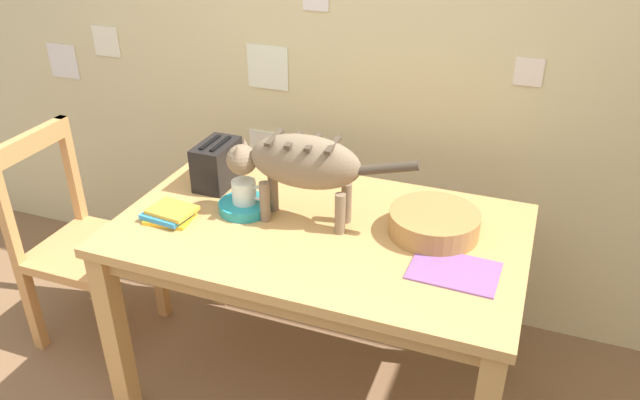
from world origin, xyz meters
name	(u,v)px	position (x,y,z in m)	size (l,w,h in m)	color
wall_rear	(354,29)	(0.00, 1.75, 1.25)	(4.88, 0.11, 2.50)	beige
dining_table	(320,248)	(0.13, 1.01, 0.67)	(1.38, 0.83, 0.76)	tan
cat	(299,164)	(0.05, 1.03, 0.97)	(0.66, 0.16, 0.32)	#806A52
saucer_bowl	(245,206)	(-0.16, 1.02, 0.78)	(0.19, 0.19, 0.03)	teal
coffee_mug	(245,192)	(-0.15, 1.02, 0.84)	(0.13, 0.09, 0.08)	silver
magazine	(454,271)	(0.61, 0.91, 0.76)	(0.26, 0.19, 0.01)	#8856A1
book_stack	(170,214)	(-0.37, 0.87, 0.78)	(0.18, 0.14, 0.04)	yellow
wicker_basket	(434,223)	(0.50, 1.10, 0.80)	(0.30, 0.30, 0.08)	#AA7941
toaster	(217,164)	(-0.34, 1.16, 0.84)	(0.12, 0.20, 0.18)	black
wooden_chair_near	(80,244)	(-0.94, 1.01, 0.45)	(0.42, 0.42, 0.92)	tan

